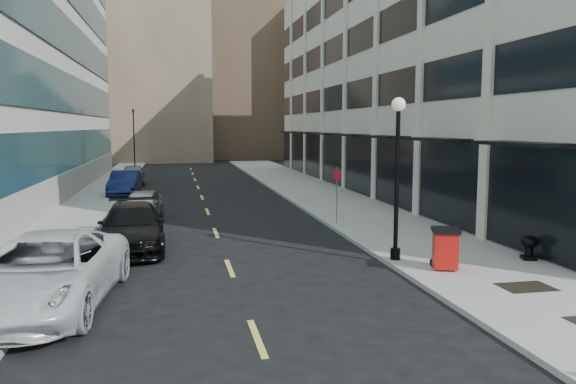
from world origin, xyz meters
name	(u,v)px	position (x,y,z in m)	size (l,w,h in m)	color
ground	(273,380)	(0.00, 0.00, 0.00)	(160.00, 160.00, 0.00)	black
sidewalk_right	(345,206)	(7.50, 20.00, 0.07)	(5.00, 80.00, 0.15)	#9C988E
sidewalk_left	(77,214)	(-6.50, 20.00, 0.07)	(3.00, 80.00, 0.15)	#9C988E
building_right	(448,60)	(16.94, 26.99, 8.99)	(15.30, 46.50, 18.25)	beige
skyline_tan_near	(154,53)	(-4.00, 68.00, 14.00)	(14.00, 18.00, 28.00)	#967D62
skyline_brown	(241,37)	(8.00, 72.00, 17.00)	(12.00, 16.00, 34.00)	brown
skyline_tan_far	(86,81)	(-14.00, 78.00, 11.00)	(12.00, 14.00, 22.00)	#967D62
skyline_stone	(319,85)	(18.00, 66.00, 10.00)	(10.00, 14.00, 20.00)	beige
grate_far	(526,287)	(7.60, 3.80, 0.15)	(1.40, 1.00, 0.01)	black
road_centerline	(211,221)	(0.00, 17.00, 0.01)	(0.15, 68.20, 0.01)	#D8CC4C
traffic_signal	(133,113)	(-5.50, 48.00, 5.72)	(0.66, 0.66, 6.98)	black
car_white_van	(46,272)	(-4.80, 5.00, 0.90)	(3.00, 6.51, 1.81)	silver
car_black_pickup	(132,227)	(-3.20, 11.42, 0.82)	(2.29, 5.64, 1.64)	black
car_silver_sedan	(142,205)	(-3.20, 18.13, 0.71)	(1.68, 4.18, 1.42)	#9CA1A5
car_blue_sedan	(125,183)	(-4.80, 28.00, 0.80)	(1.69, 4.84, 1.60)	#141D4C
car_grey_sedan	(133,175)	(-4.80, 35.00, 0.77)	(1.81, 4.49, 1.53)	slate
trash_bin	(445,247)	(6.33, 6.00, 0.83)	(0.98, 0.98, 1.27)	#AF100B
lamppost	(397,163)	(5.35, 7.50, 3.29)	(0.44, 0.44, 5.34)	black
sign_post	(337,187)	(5.43, 14.51, 1.76)	(0.29, 0.10, 2.52)	slate
urn_planter	(529,245)	(9.60, 6.62, 0.63)	(0.57, 0.57, 0.80)	black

